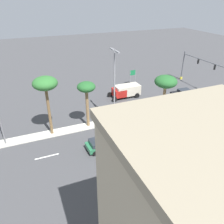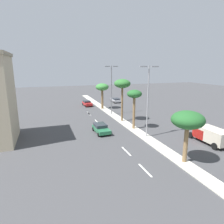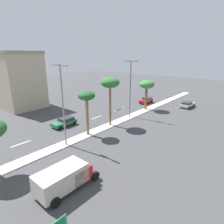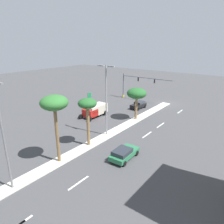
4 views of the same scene
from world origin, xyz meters
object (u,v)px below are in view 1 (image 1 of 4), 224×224
palm_tree_mid (166,82)px  sedan_green_leading (102,144)px  palm_tree_leading (86,89)px  palm_tree_trailing (45,85)px  street_lamp_rear (114,81)px  sedan_black_right (182,93)px  traffic_signal_gantry (193,66)px  directional_road_sign (133,75)px  box_truck (125,91)px

palm_tree_mid → sedan_green_leading: size_ratio=1.35×
palm_tree_leading → sedan_green_leading: (-5.80, -0.02, -4.99)m
palm_tree_trailing → street_lamp_rear: size_ratio=0.77×
sedan_black_right → palm_tree_leading: bearing=99.6°
traffic_signal_gantry → palm_tree_leading: palm_tree_leading is taller
traffic_signal_gantry → directional_road_sign: traffic_signal_gantry is taller
street_lamp_rear → sedan_black_right: street_lamp_rear is taller
palm_tree_mid → palm_tree_leading: 12.85m
street_lamp_rear → palm_tree_mid: bearing=-89.9°
traffic_signal_gantry → street_lamp_rear: (-8.12, 21.01, 2.39)m
palm_tree_mid → sedan_black_right: bearing=-64.0°
palm_tree_mid → box_truck: (7.11, 3.48, -3.58)m
directional_road_sign → palm_tree_leading: size_ratio=0.48×
palm_tree_trailing → sedan_black_right: palm_tree_trailing is taller
street_lamp_rear → sedan_black_right: 16.14m
traffic_signal_gantry → sedan_black_right: bearing=129.6°
traffic_signal_gantry → street_lamp_rear: street_lamp_rear is taller
street_lamp_rear → sedan_black_right: size_ratio=2.66×
traffic_signal_gantry → sedan_green_leading: (-14.12, 25.14, -3.08)m
directional_road_sign → sedan_green_leading: directional_road_sign is taller
palm_tree_leading → directional_road_sign: bearing=-47.4°
traffic_signal_gantry → palm_tree_mid: bearing=123.3°
palm_tree_trailing → sedan_black_right: 25.25m
street_lamp_rear → sedan_black_right: bearing=-78.4°
palm_tree_trailing → sedan_green_leading: palm_tree_trailing is taller
directional_road_sign → sedan_black_right: size_ratio=0.80×
palm_tree_mid → directional_road_sign: bearing=-2.9°
palm_tree_leading → box_truck: bearing=-51.9°
palm_tree_leading → sedan_green_leading: 7.65m
palm_tree_leading → box_truck: (7.31, -9.33, -4.48)m
palm_tree_mid → sedan_green_leading: bearing=115.1°
traffic_signal_gantry → palm_tree_trailing: (-8.38, 30.34, 3.31)m
palm_tree_trailing → box_truck: 17.31m
palm_tree_leading → sedan_black_right: bearing=-80.4°
traffic_signal_gantry → sedan_black_right: traffic_signal_gantry is taller
palm_tree_mid → palm_tree_leading: size_ratio=0.87×
palm_tree_mid → street_lamp_rear: 8.78m
palm_tree_leading → box_truck: palm_tree_leading is taller
palm_tree_mid → sedan_green_leading: (-6.00, 12.79, -4.10)m
traffic_signal_gantry → directional_road_sign: 12.51m
street_lamp_rear → palm_tree_trailing: bearing=91.6°
traffic_signal_gantry → sedan_green_leading: size_ratio=3.08×
directional_road_sign → street_lamp_rear: bearing=142.6°
palm_tree_mid → palm_tree_trailing: bearing=90.8°
directional_road_sign → sedan_green_leading: size_ratio=0.74×
palm_tree_mid → sedan_green_leading: palm_tree_mid is taller
sedan_green_leading → palm_tree_trailing: bearing=42.2°
palm_tree_leading → traffic_signal_gantry: bearing=-71.7°
palm_tree_trailing → street_lamp_rear: bearing=-88.4°
directional_road_sign → palm_tree_leading: 18.57m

